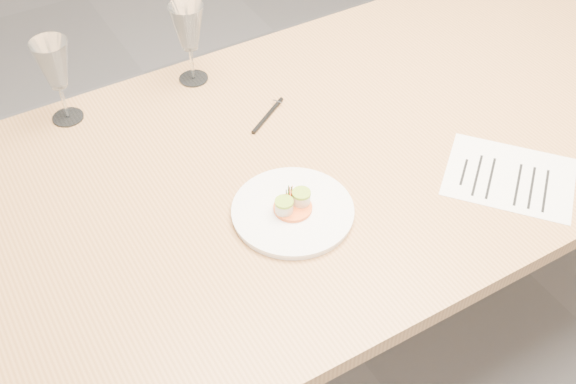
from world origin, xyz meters
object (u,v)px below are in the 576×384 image
dinner_plate (293,210)px  recipe_sheet (510,177)px  wine_glass_0 (54,66)px  wine_glass_1 (188,29)px  dining_table (347,162)px  ballpoint_pen (268,115)px

dinner_plate → recipe_sheet: size_ratio=0.73×
dinner_plate → wine_glass_0: bearing=118.9°
dinner_plate → wine_glass_1: wine_glass_1 is taller
dining_table → dinner_plate: size_ratio=9.11×
recipe_sheet → wine_glass_0: wine_glass_0 is taller
ballpoint_pen → wine_glass_0: (-0.43, 0.25, 0.15)m
dining_table → ballpoint_pen: (-0.12, 0.18, 0.07)m
recipe_sheet → ballpoint_pen: (-0.37, 0.47, 0.00)m
dinner_plate → dining_table: bearing=30.5°
recipe_sheet → ballpoint_pen: 0.59m
dining_table → dinner_plate: bearing=-149.5°
dinner_plate → wine_glass_1: 0.57m
ballpoint_pen → recipe_sheet: bearing=-84.3°
wine_glass_0 → wine_glass_1: (0.34, -0.01, -0.00)m
dining_table → wine_glass_1: size_ratio=11.04×
dining_table → recipe_sheet: (0.24, -0.29, 0.07)m
ballpoint_pen → wine_glass_1: 0.29m
wine_glass_1 → recipe_sheet: bearing=-57.0°
dining_table → wine_glass_1: (-0.21, 0.41, 0.22)m
wine_glass_0 → wine_glass_1: 0.34m
dinner_plate → ballpoint_pen: size_ratio=2.01×
dinner_plate → wine_glass_0: wine_glass_0 is taller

